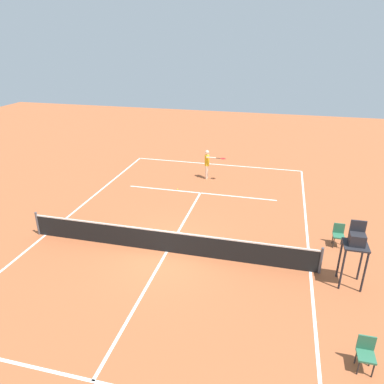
{
  "coord_description": "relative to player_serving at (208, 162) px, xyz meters",
  "views": [
    {
      "loc": [
        -4.0,
        11.82,
        8.0
      ],
      "look_at": [
        0.04,
        -4.37,
        0.8
      ],
      "focal_mm": 33.78,
      "sensor_mm": 36.0,
      "label": 1
    }
  ],
  "objects": [
    {
      "name": "courtside_chair_near",
      "position": [
        -6.75,
        12.48,
        -0.54
      ],
      "size": [
        0.44,
        0.46,
        0.95
      ],
      "color": "#262626",
      "rests_on": "ground"
    },
    {
      "name": "player_serving",
      "position": [
        0.0,
        0.0,
        0.0
      ],
      "size": [
        1.3,
        0.56,
        1.8
      ],
      "rotation": [
        0.0,
        0.0,
        1.56
      ],
      "color": "beige",
      "rests_on": "ground"
    },
    {
      "name": "ground_plane",
      "position": [
        -0.07,
        8.42,
        -1.08
      ],
      "size": [
        60.0,
        60.0,
        0.0
      ],
      "primitive_type": "plane",
      "color": "#AD5933"
    },
    {
      "name": "courtside_chair_mid",
      "position": [
        -6.79,
        6.22,
        -0.54
      ],
      "size": [
        0.44,
        0.46,
        0.95
      ],
      "color": "#262626",
      "rests_on": "ground"
    },
    {
      "name": "court_lines",
      "position": [
        -0.07,
        8.42,
        -1.07
      ],
      "size": [
        11.24,
        22.46,
        0.01
      ],
      "color": "white",
      "rests_on": "ground"
    },
    {
      "name": "tennis_net",
      "position": [
        -0.07,
        8.42,
        -0.58
      ],
      "size": [
        11.84,
        0.1,
        1.07
      ],
      "color": "#4C4C51",
      "rests_on": "ground"
    },
    {
      "name": "umpire_chair",
      "position": [
        -6.88,
        8.82,
        0.53
      ],
      "size": [
        0.8,
        0.8,
        2.41
      ],
      "color": "#232328",
      "rests_on": "ground"
    },
    {
      "name": "tennis_ball",
      "position": [
        1.29,
        2.15,
        -1.04
      ],
      "size": [
        0.07,
        0.07,
        0.07
      ],
      "primitive_type": "sphere",
      "color": "#CCE033",
      "rests_on": "ground"
    }
  ]
}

